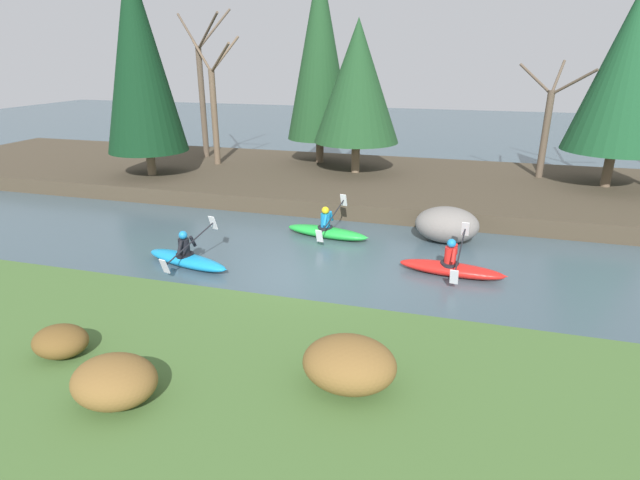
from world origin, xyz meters
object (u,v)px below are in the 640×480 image
(kayaker_middle, at_px, (327,231))
(kayaker_trailing, at_px, (187,259))
(kayaker_lead, at_px, (452,268))
(boulder_midstream, at_px, (447,225))

(kayaker_middle, xyz_separation_m, kayaker_trailing, (-3.08, -3.25, 0.00))
(kayaker_lead, relative_size, kayaker_middle, 1.00)
(boulder_midstream, bearing_deg, kayaker_trailing, -149.64)
(kayaker_middle, bearing_deg, kayaker_trailing, -124.78)
(kayaker_lead, height_order, kayaker_middle, same)
(kayaker_trailing, xyz_separation_m, boulder_midstream, (6.70, 3.93, 0.32))
(kayaker_lead, relative_size, boulder_midstream, 1.45)
(kayaker_trailing, bearing_deg, kayaker_lead, 24.96)
(kayaker_lead, bearing_deg, kayaker_middle, 159.38)
(kayaker_lead, xyz_separation_m, kayaker_middle, (-3.89, 1.91, 0.00))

